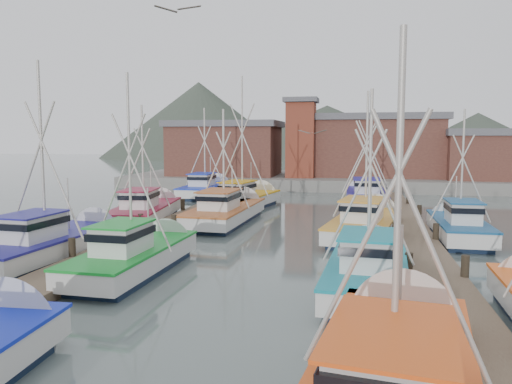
% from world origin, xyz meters
% --- Properties ---
extents(ground, '(260.00, 260.00, 0.00)m').
position_xyz_m(ground, '(0.00, 0.00, 0.00)').
color(ground, '#445250').
rests_on(ground, ground).
extents(dock_left, '(2.30, 46.00, 1.50)m').
position_xyz_m(dock_left, '(-7.00, 4.04, 0.21)').
color(dock_left, brown).
rests_on(dock_left, ground).
extents(dock_right, '(2.30, 46.00, 1.50)m').
position_xyz_m(dock_right, '(7.00, 4.04, 0.21)').
color(dock_right, brown).
rests_on(dock_right, ground).
extents(quay, '(44.00, 16.00, 1.20)m').
position_xyz_m(quay, '(0.00, 37.00, 0.60)').
color(quay, gray).
rests_on(quay, ground).
extents(shed_left, '(12.72, 8.48, 6.20)m').
position_xyz_m(shed_left, '(-11.00, 35.00, 4.34)').
color(shed_left, brown).
rests_on(shed_left, quay).
extents(shed_center, '(14.84, 9.54, 6.90)m').
position_xyz_m(shed_center, '(6.00, 37.00, 4.69)').
color(shed_center, brown).
rests_on(shed_center, quay).
extents(shed_right, '(8.48, 6.36, 5.20)m').
position_xyz_m(shed_right, '(17.00, 34.00, 3.84)').
color(shed_right, brown).
rests_on(shed_right, quay).
extents(lookout_tower, '(3.60, 3.60, 8.50)m').
position_xyz_m(lookout_tower, '(-2.00, 33.00, 5.55)').
color(lookout_tower, brown).
rests_on(lookout_tower, quay).
extents(distant_hills, '(175.00, 140.00, 42.00)m').
position_xyz_m(distant_hills, '(-12.76, 122.59, 0.00)').
color(distant_hills, '#3D463B').
rests_on(distant_hills, ground).
extents(boat_1, '(4.36, 10.24, 8.40)m').
position_xyz_m(boat_1, '(4.86, -10.98, 0.68)').
color(boat_1, '#111F39').
rests_on(boat_1, ground).
extents(boat_4, '(3.46, 8.39, 8.68)m').
position_xyz_m(boat_4, '(-4.75, -2.28, 0.68)').
color(boat_4, '#111F39').
rests_on(boat_4, ground).
extents(boat_5, '(3.24, 8.87, 7.93)m').
position_xyz_m(boat_5, '(4.50, -2.53, 0.68)').
color(boat_5, '#111F39').
rests_on(boat_5, ground).
extents(boat_6, '(3.95, 9.34, 9.65)m').
position_xyz_m(boat_6, '(-9.63, -0.68, 0.69)').
color(boat_6, '#111F39').
rests_on(boat_6, ground).
extents(boat_8, '(3.55, 10.13, 8.21)m').
position_xyz_m(boat_8, '(-4.27, 10.26, 0.68)').
color(boat_8, '#111F39').
rests_on(boat_8, ground).
extents(boat_9, '(4.63, 10.17, 8.90)m').
position_xyz_m(boat_9, '(4.65, 7.52, 0.68)').
color(boat_9, '#111F39').
rests_on(boat_9, ground).
extents(boat_10, '(4.08, 9.64, 8.41)m').
position_xyz_m(boat_10, '(-9.65, 9.66, 0.68)').
color(boat_10, '#111F39').
rests_on(boat_10, ground).
extents(boat_11, '(3.10, 7.92, 7.62)m').
position_xyz_m(boat_11, '(9.47, 7.42, 0.68)').
color(boat_11, '#111F39').
rests_on(boat_11, ground).
extents(boat_12, '(4.54, 9.92, 10.95)m').
position_xyz_m(boat_12, '(-4.44, 16.61, 0.69)').
color(boat_12, '#111F39').
rests_on(boat_12, ground).
extents(boat_13, '(3.90, 10.08, 9.55)m').
position_xyz_m(boat_13, '(4.78, 21.29, 0.68)').
color(boat_13, '#111F39').
rests_on(boat_13, ground).
extents(boat_14, '(3.78, 9.51, 9.07)m').
position_xyz_m(boat_14, '(-9.90, 24.17, 0.68)').
color(boat_14, '#111F39').
rests_on(boat_14, ground).
extents(gull_near, '(1.52, 0.66, 0.24)m').
position_xyz_m(gull_near, '(-1.76, -5.43, 9.62)').
color(gull_near, gray).
rests_on(gull_near, ground).
extents(gull_far, '(1.46, 0.64, 0.24)m').
position_xyz_m(gull_far, '(1.80, 3.77, 5.78)').
color(gull_far, gray).
rests_on(gull_far, ground).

